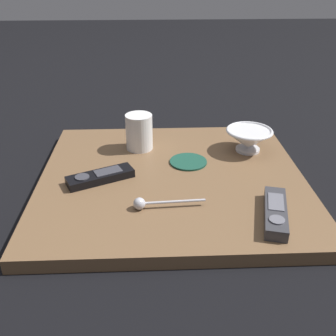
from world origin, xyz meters
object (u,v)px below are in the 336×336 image
Objects in this scene: drink_coaster at (188,162)px; tv_remote_far at (100,177)px; coffee_mug at (139,132)px; tv_remote_near at (275,212)px; teaspoon at (146,203)px; cereal_bowl at (249,139)px.

tv_remote_far is at bearing 20.71° from drink_coaster.
tv_remote_near is at bearing 129.58° from coffee_mug.
teaspoon is at bearing 131.54° from tv_remote_far.
cereal_bowl is at bearing -92.50° from tv_remote_near.
teaspoon reaches higher than tv_remote_far.
coffee_mug reaches higher than drink_coaster.
cereal_bowl reaches higher than tv_remote_near.
cereal_bowl is 0.77× the size of tv_remote_far.
tv_remote_far is at bearing 20.72° from cereal_bowl.
drink_coaster is (-0.13, 0.10, -0.05)m from coffee_mug.
coffee_mug is at bearing -35.90° from drink_coaster.
cereal_bowl is at bearing -159.27° from drink_coaster.
drink_coaster is (0.18, 0.07, -0.03)m from cereal_bowl.
tv_remote_near is 1.75× the size of drink_coaster.
coffee_mug reaches higher than tv_remote_far.
cereal_bowl is 0.33m from tv_remote_near.
coffee_mug is 0.17m from drink_coaster.
tv_remote_near is 0.31m from drink_coaster.
coffee_mug is 0.58× the size of tv_remote_near.
cereal_bowl is 0.19m from drink_coaster.
tv_remote_far is at bearing -48.46° from teaspoon.
drink_coaster is (-0.23, -0.09, -0.01)m from tv_remote_far.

